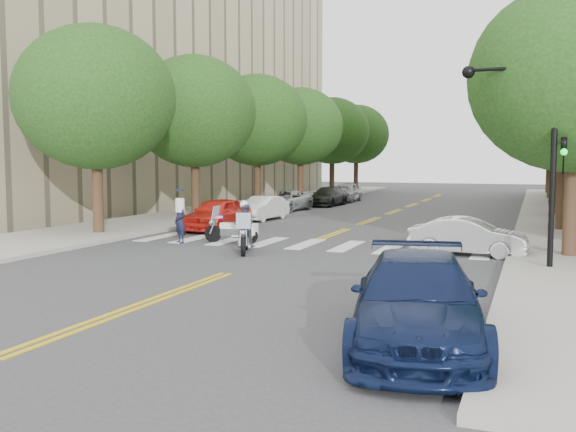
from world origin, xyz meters
The scene contains 27 objects.
ground centered at (0.00, 0.00, 0.00)m, with size 140.00×140.00×0.00m, color #38383A.
sidewalk_left centered at (-9.50, 22.00, 0.07)m, with size 5.00×60.00×0.15m, color #9E9991.
sidewalk_right centered at (9.50, 22.00, 0.07)m, with size 5.00×60.00×0.15m, color #9E9991.
building_left centered at (-26.00, 26.00, 12.00)m, with size 26.00×44.00×24.00m, color tan.
tree_l_0 centered at (-8.80, 6.00, 5.55)m, with size 6.40×6.40×8.45m.
tree_l_1 centered at (-8.80, 14.00, 5.55)m, with size 6.40×6.40×8.45m.
tree_l_2 centered at (-8.80, 22.00, 5.55)m, with size 6.40×6.40×8.45m.
tree_l_3 centered at (-8.80, 30.00, 5.55)m, with size 6.40×6.40×8.45m.
tree_l_4 centered at (-8.80, 38.00, 5.55)m, with size 6.40×6.40×8.45m.
tree_l_5 centered at (-8.80, 46.00, 5.55)m, with size 6.40×6.40×8.45m.
tree_r_0 centered at (8.80, 6.00, 5.55)m, with size 6.40×6.40×8.45m.
tree_r_1 centered at (8.80, 14.00, 5.55)m, with size 6.40×6.40×8.45m.
tree_r_2 centered at (8.80, 22.00, 5.55)m, with size 6.40×6.40×8.45m.
tree_r_3 centered at (8.80, 30.00, 5.55)m, with size 6.40×6.40×8.45m.
tree_r_4 centered at (8.80, 38.00, 5.55)m, with size 6.40×6.40×8.45m.
tree_r_5 centered at (8.80, 46.00, 5.55)m, with size 6.40×6.40×8.45m.
traffic_signal_pole centered at (7.72, 3.50, 3.72)m, with size 2.82×0.42×6.00m.
motorcycle_police centered at (-1.25, 3.85, 0.78)m, with size 1.08×2.05×1.74m.
motorcycle_parked centered at (-2.52, 5.79, 0.48)m, with size 2.13×0.47×1.38m.
officer_standing centered at (-4.47, 5.13, 0.80)m, with size 0.59×0.39×1.61m, color #161832.
convertible centered at (5.78, 5.88, 0.61)m, with size 1.30×3.71×1.22m, color silver.
sedan_blue centered at (6.00, -4.92, 0.75)m, with size 2.11×5.20×1.51m, color #0E193A.
parked_car_a centered at (-5.20, 9.50, 0.72)m, with size 1.69×4.20×1.43m, color red.
parked_car_b centered at (-5.20, 14.50, 0.61)m, with size 1.29×3.71×1.22m, color white.
parked_car_c centered at (-6.30, 20.42, 0.62)m, with size 2.07×4.48×1.25m, color #9DA0A4.
parked_car_d centered at (-5.20, 25.46, 0.63)m, with size 1.76×4.33×1.26m, color black.
parked_car_e centered at (-5.20, 30.01, 0.72)m, with size 1.71×4.25×1.45m, color #A2A2A7.
Camera 1 is at (7.77, -15.43, 3.10)m, focal length 40.00 mm.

